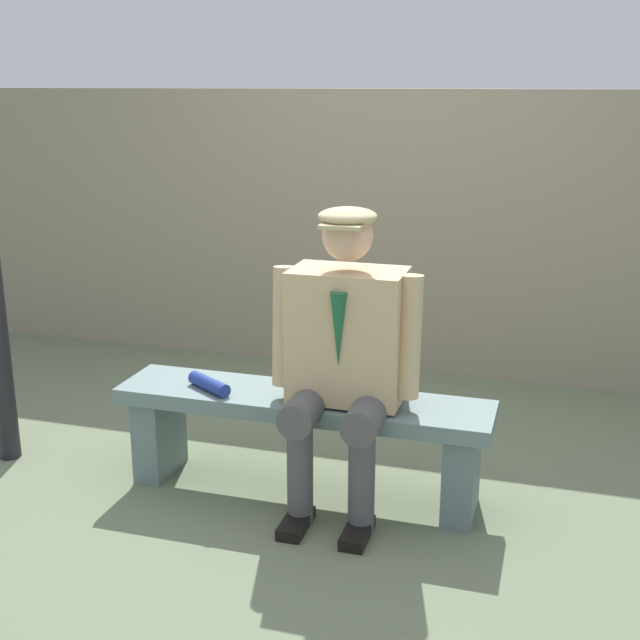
# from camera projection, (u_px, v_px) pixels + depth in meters

# --- Properties ---
(ground_plane) EXTENTS (30.00, 30.00, 0.00)m
(ground_plane) POSITION_uv_depth(u_px,v_px,m) (303.00, 491.00, 3.77)
(ground_plane) COLOR #667155
(bench) EXTENTS (1.67, 0.36, 0.47)m
(bench) POSITION_uv_depth(u_px,v_px,m) (302.00, 424.00, 3.68)
(bench) COLOR slate
(bench) RESTS_ON ground
(seated_man) EXTENTS (0.65, 0.58, 1.31)m
(seated_man) POSITION_uv_depth(u_px,v_px,m) (345.00, 347.00, 3.47)
(seated_man) COLOR tan
(seated_man) RESTS_ON ground
(rolled_magazine) EXTENTS (0.24, 0.18, 0.06)m
(rolled_magazine) POSITION_uv_depth(u_px,v_px,m) (209.00, 384.00, 3.68)
(rolled_magazine) COLOR navy
(rolled_magazine) RESTS_ON bench
(stadium_wall) EXTENTS (12.00, 0.24, 1.75)m
(stadium_wall) POSITION_uv_depth(u_px,v_px,m) (392.00, 232.00, 5.25)
(stadium_wall) COLOR gray
(stadium_wall) RESTS_ON ground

